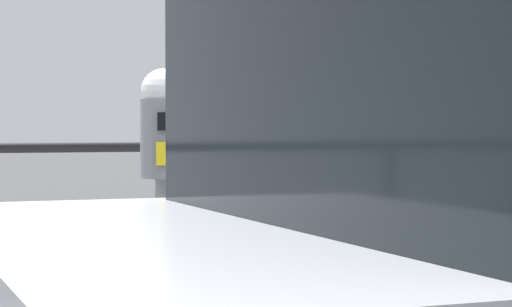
# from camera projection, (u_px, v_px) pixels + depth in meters

# --- Properties ---
(parking_meter) EXTENTS (0.19, 0.19, 1.45)m
(parking_meter) POSITION_uv_depth(u_px,v_px,m) (164.00, 165.00, 3.97)
(parking_meter) COLOR slate
(parking_meter) RESTS_ON sidewalk_curb
(pedestrian_at_meter) EXTENTS (0.63, 0.51, 1.73)m
(pedestrian_at_meter) POSITION_uv_depth(u_px,v_px,m) (292.00, 181.00, 4.24)
(pedestrian_at_meter) COLOR #1E233F
(pedestrian_at_meter) RESTS_ON sidewalk_curb
(background_railing) EXTENTS (24.06, 0.06, 1.12)m
(background_railing) POSITION_uv_depth(u_px,v_px,m) (105.00, 194.00, 6.25)
(background_railing) COLOR black
(background_railing) RESTS_ON sidewalk_curb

